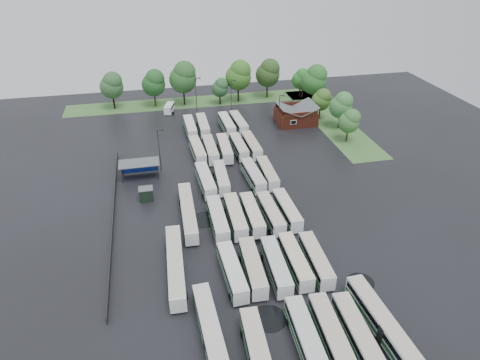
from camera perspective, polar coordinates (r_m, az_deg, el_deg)
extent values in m
plane|color=black|center=(75.00, 0.47, -6.35)|extent=(160.00, 160.00, 0.00)
cube|color=maroon|center=(116.40, 7.43, 8.34)|extent=(10.00, 8.00, 3.40)
cube|color=#4C4F51|center=(114.67, 6.32, 9.46)|extent=(5.07, 8.60, 2.19)
cube|color=#4C4F51|center=(116.30, 8.70, 9.60)|extent=(5.07, 8.60, 2.19)
cube|color=maroon|center=(112.11, 8.17, 8.62)|extent=(9.00, 0.20, 1.20)
cube|color=silver|center=(112.12, 7.14, 7.65)|extent=(1.60, 0.12, 1.20)
cylinder|color=#2D2D30|center=(89.96, -15.46, 0.50)|extent=(0.16, 0.16, 3.40)
cylinder|color=#2D2D30|center=(89.66, -10.90, 1.00)|extent=(0.16, 0.16, 3.40)
cylinder|color=#2D2D30|center=(92.77, -15.43, 1.46)|extent=(0.16, 0.16, 3.40)
cylinder|color=#2D2D30|center=(92.48, -11.00, 1.95)|extent=(0.16, 0.16, 3.40)
cube|color=#4C4F51|center=(90.31, -13.33, 2.24)|extent=(8.20, 4.20, 0.15)
cube|color=navy|center=(92.87, -13.21, 1.74)|extent=(7.60, 0.08, 2.60)
cube|color=black|center=(83.53, -12.39, -1.89)|extent=(2.50, 2.00, 2.50)
cube|color=#4C4F51|center=(82.85, -12.48, -1.12)|extent=(2.70, 2.20, 0.12)
cube|color=#3E692F|center=(132.21, -4.98, 10.41)|extent=(80.00, 10.00, 0.01)
cube|color=#3E692F|center=(120.61, 11.92, 7.86)|extent=(10.00, 50.00, 0.01)
cube|color=#2D2D30|center=(80.43, -16.51, -4.44)|extent=(0.10, 50.00, 1.20)
cube|color=silver|center=(54.79, 2.25, -21.63)|extent=(2.74, 11.05, 2.51)
cube|color=black|center=(54.39, 2.26, -21.31)|extent=(2.78, 10.61, 0.80)
cube|color=#13622C|center=(55.22, 2.24, -21.99)|extent=(2.78, 10.83, 0.55)
cube|color=#C1AF9C|center=(53.77, 2.28, -20.78)|extent=(2.64, 10.71, 0.11)
cylinder|color=black|center=(57.90, 1.31, -19.74)|extent=(2.33, 0.88, 0.88)
cube|color=silver|center=(56.40, 8.73, -19.98)|extent=(2.77, 11.32, 2.58)
cube|color=black|center=(56.01, 8.78, -19.64)|extent=(2.80, 10.87, 0.82)
cube|color=#0F5D21|center=(56.83, 8.69, -20.35)|extent=(2.80, 11.10, 0.57)
cube|color=#BCBAB7|center=(55.39, 8.85, -19.10)|extent=(2.66, 10.98, 0.11)
cylinder|color=black|center=(59.53, 7.40, -18.22)|extent=(2.39, 0.90, 0.90)
cube|color=silver|center=(57.20, 11.99, -19.43)|extent=(2.94, 11.48, 2.61)
cube|color=black|center=(56.81, 12.05, -19.09)|extent=(2.98, 11.03, 0.83)
cube|color=#166326|center=(57.63, 11.93, -19.80)|extent=(2.98, 11.25, 0.57)
cube|color=#B9A995|center=(56.19, 12.15, -18.54)|extent=(2.83, 11.13, 0.11)
cylinder|color=black|center=(60.31, 10.46, -17.73)|extent=(2.42, 0.91, 0.91)
cube|color=silver|center=(58.19, 15.20, -18.94)|extent=(2.66, 11.10, 2.53)
cube|color=black|center=(57.82, 15.27, -18.61)|extent=(2.70, 10.66, 0.81)
cube|color=#136B28|center=(58.61, 15.12, -19.29)|extent=(2.70, 10.88, 0.56)
cube|color=#B9A995|center=(57.23, 15.38, -18.07)|extent=(2.55, 10.76, 0.11)
cylinder|color=black|center=(61.14, 13.55, -17.35)|extent=(2.34, 0.88, 0.88)
cube|color=silver|center=(63.91, -1.06, -12.10)|extent=(2.71, 11.17, 2.54)
cube|color=black|center=(63.57, -1.06, -11.76)|extent=(2.75, 10.73, 0.81)
cube|color=#176229|center=(64.29, -1.05, -12.46)|extent=(2.74, 10.95, 0.56)
cube|color=silver|center=(63.03, -1.07, -11.21)|extent=(2.60, 10.83, 0.11)
cylinder|color=black|center=(62.29, -0.37, -15.11)|extent=(2.36, 0.89, 0.89)
cylinder|color=black|center=(67.36, -1.66, -10.90)|extent=(2.36, 0.89, 0.89)
cube|color=silver|center=(64.59, 1.69, -11.53)|extent=(2.79, 11.31, 2.57)
cube|color=black|center=(64.25, 1.69, -11.19)|extent=(2.83, 10.86, 0.82)
cube|color=#17642C|center=(64.97, 1.68, -11.90)|extent=(2.83, 11.09, 0.57)
cube|color=#BCAA94|center=(63.71, 1.70, -10.64)|extent=(2.69, 10.97, 0.11)
cylinder|color=black|center=(62.95, 2.47, -14.53)|extent=(2.39, 0.90, 0.90)
cylinder|color=black|center=(68.06, 0.94, -10.37)|extent=(2.39, 0.90, 0.90)
cube|color=silver|center=(65.01, 4.81, -11.33)|extent=(2.79, 11.30, 2.57)
cube|color=black|center=(64.67, 4.83, -10.99)|extent=(2.82, 10.85, 0.82)
cube|color=#235E30|center=(65.38, 4.79, -11.70)|extent=(2.82, 11.07, 0.57)
cube|color=#BDBBB8|center=(64.13, 4.86, -10.44)|extent=(2.68, 10.96, 0.11)
cylinder|color=black|center=(63.41, 5.71, -14.28)|extent=(2.38, 0.90, 0.90)
cylinder|color=black|center=(68.43, 3.90, -10.19)|extent=(2.38, 0.90, 0.90)
cube|color=silver|center=(66.16, 7.36, -10.64)|extent=(2.45, 11.12, 2.54)
cube|color=black|center=(65.83, 7.39, -10.31)|extent=(2.50, 10.68, 0.81)
cube|color=#1C6732|center=(66.53, 7.33, -11.00)|extent=(2.49, 10.90, 0.56)
cube|color=beige|center=(65.31, 7.43, -9.77)|extent=(2.35, 10.79, 0.11)
cylinder|color=black|center=(64.58, 8.32, -13.49)|extent=(2.36, 0.89, 0.89)
cylinder|color=black|center=(69.51, 6.34, -9.57)|extent=(2.36, 0.89, 0.89)
cube|color=silver|center=(66.88, 10.07, -10.42)|extent=(2.69, 10.98, 2.50)
cube|color=black|center=(66.56, 10.11, -10.09)|extent=(2.73, 10.54, 0.80)
cube|color=#0E6024|center=(67.23, 10.03, -10.77)|extent=(2.73, 10.76, 0.55)
cube|color=#BCB09B|center=(66.05, 10.17, -9.57)|extent=(2.59, 10.65, 0.11)
cylinder|color=black|center=(65.36, 11.10, -13.17)|extent=(2.32, 0.87, 0.87)
cylinder|color=black|center=(70.11, 8.95, -9.40)|extent=(2.32, 0.87, 0.87)
cube|color=silver|center=(74.18, -3.00, -5.21)|extent=(2.47, 11.41, 2.61)
cube|color=black|center=(73.88, -3.01, -4.88)|extent=(2.52, 10.95, 0.84)
cube|color=#0D5C1C|center=(74.52, -2.99, -5.57)|extent=(2.51, 11.18, 0.57)
cube|color=beige|center=(73.41, -3.03, -4.35)|extent=(2.37, 11.06, 0.11)
cylinder|color=black|center=(72.08, -2.48, -7.70)|extent=(2.42, 0.91, 0.91)
cylinder|color=black|center=(77.88, -3.43, -4.46)|extent=(2.42, 0.91, 0.91)
cube|color=silver|center=(74.78, -0.63, -4.83)|extent=(2.61, 11.45, 2.61)
cube|color=black|center=(74.48, -0.63, -4.50)|extent=(2.66, 11.00, 0.84)
cube|color=#155D25|center=(75.12, -0.63, -5.19)|extent=(2.65, 11.23, 0.58)
cube|color=beige|center=(74.01, -0.64, -3.97)|extent=(2.51, 11.11, 0.11)
cylinder|color=black|center=(72.68, -0.03, -7.29)|extent=(2.42, 0.91, 0.91)
cylinder|color=black|center=(78.47, -1.17, -4.11)|extent=(2.42, 0.91, 0.91)
cube|color=silver|center=(75.38, 1.63, -4.59)|extent=(2.41, 10.98, 2.51)
cube|color=black|center=(75.09, 1.63, -4.27)|extent=(2.46, 10.55, 0.80)
cube|color=#195A2E|center=(75.70, 1.62, -4.93)|extent=(2.45, 10.76, 0.55)
cube|color=beige|center=(74.64, 1.64, -3.77)|extent=(2.31, 10.65, 0.11)
cylinder|color=black|center=(73.38, 2.27, -6.92)|extent=(2.33, 0.88, 0.88)
cylinder|color=black|center=(78.89, 1.01, -3.91)|extent=(2.33, 0.88, 0.88)
cube|color=silver|center=(75.85, 4.10, -4.43)|extent=(2.51, 10.93, 2.49)
cube|color=black|center=(75.56, 4.11, -4.12)|extent=(2.56, 10.50, 0.80)
cube|color=#1A5A29|center=(76.16, 4.08, -4.77)|extent=(2.55, 10.72, 0.55)
cube|color=#BDB19E|center=(75.12, 4.13, -3.62)|extent=(2.42, 10.60, 0.11)
cylinder|color=black|center=(73.89, 4.81, -6.72)|extent=(2.31, 0.87, 0.87)
cylinder|color=black|center=(79.30, 3.38, -3.77)|extent=(2.31, 0.87, 0.87)
cube|color=silver|center=(77.00, 6.27, -3.96)|extent=(2.44, 10.89, 2.49)
cube|color=black|center=(76.72, 6.29, -3.65)|extent=(2.49, 10.46, 0.80)
cube|color=#146D2A|center=(77.31, 6.25, -4.29)|extent=(2.48, 10.68, 0.55)
cube|color=beige|center=(76.29, 6.32, -3.16)|extent=(2.34, 10.57, 0.11)
cylinder|color=black|center=(75.06, 7.03, -6.20)|extent=(2.31, 0.87, 0.87)
cylinder|color=black|center=(80.42, 5.46, -3.33)|extent=(2.31, 0.87, 0.87)
cube|color=silver|center=(85.40, -4.61, -0.06)|extent=(2.85, 11.50, 2.61)
cube|color=black|center=(85.13, -4.63, 0.24)|extent=(2.89, 11.04, 0.84)
cube|color=#1F6D35|center=(85.69, -4.60, -0.39)|extent=(2.89, 11.27, 0.58)
cube|color=beige|center=(84.72, -4.65, 0.73)|extent=(2.74, 11.15, 0.11)
cylinder|color=black|center=(82.98, -4.21, -2.09)|extent=(2.42, 0.91, 0.91)
cylinder|color=black|center=(89.19, -4.92, 0.37)|extent=(2.42, 0.91, 0.91)
cube|color=silver|center=(86.34, -2.52, 0.31)|extent=(2.81, 10.95, 2.49)
cube|color=black|center=(86.09, -2.52, 0.60)|extent=(2.84, 10.52, 0.80)
cube|color=#125F21|center=(86.61, -2.51, 0.00)|extent=(2.85, 10.74, 0.55)
cube|color=#B8B4AE|center=(85.70, -2.53, 1.06)|extent=(2.71, 10.62, 0.11)
cylinder|color=black|center=(84.04, -2.08, -1.58)|extent=(2.31, 0.87, 0.87)
cylinder|color=black|center=(89.93, -2.89, 0.71)|extent=(2.31, 0.87, 0.87)
cube|color=silver|center=(86.98, 1.76, 0.61)|extent=(2.85, 11.25, 2.56)
cube|color=black|center=(86.73, 1.77, 0.90)|extent=(2.89, 10.81, 0.82)
cube|color=#1A632D|center=(87.26, 1.76, 0.29)|extent=(2.89, 11.03, 0.56)
cube|color=#BAB3AB|center=(86.33, 1.78, 1.37)|extent=(2.74, 10.92, 0.11)
cylinder|color=black|center=(84.66, 2.33, -1.31)|extent=(2.37, 0.89, 0.89)
cylinder|color=black|center=(90.63, 1.21, 1.00)|extent=(2.37, 0.89, 0.89)
cube|color=silver|center=(88.01, 3.66, 0.91)|extent=(2.47, 10.96, 2.50)
cube|color=black|center=(87.76, 3.67, 1.20)|extent=(2.52, 10.52, 0.80)
cube|color=#14662B|center=(88.28, 3.65, 0.60)|extent=(2.51, 10.74, 0.55)
cube|color=#B8A78B|center=(87.38, 3.69, 1.65)|extent=(2.37, 10.63, 0.11)
cylinder|color=black|center=(85.75, 4.26, -0.94)|extent=(2.32, 0.87, 0.87)
cylinder|color=black|center=(91.55, 3.05, 1.28)|extent=(2.32, 0.87, 0.87)
cube|color=silver|center=(97.75, -5.70, 3.99)|extent=(2.77, 11.04, 2.51)
cube|color=black|center=(97.53, -5.71, 4.25)|extent=(2.81, 10.60, 0.80)
cube|color=#1C6131|center=(97.99, -5.68, 3.70)|extent=(2.81, 10.82, 0.55)
cube|color=beige|center=(97.18, -5.73, 4.67)|extent=(2.67, 10.71, 0.11)
cylinder|color=black|center=(95.22, -5.39, 2.40)|extent=(2.33, 0.88, 0.88)
cylinder|color=black|center=(101.43, -5.92, 4.21)|extent=(2.33, 0.88, 0.88)
cube|color=silver|center=(97.74, -3.97, 4.09)|extent=(2.39, 11.20, 2.56)
cube|color=black|center=(97.51, -3.98, 4.36)|extent=(2.44, 10.75, 0.82)
cube|color=#246D3A|center=(97.99, -3.96, 3.79)|extent=(2.43, 10.98, 0.56)
cube|color=#B9B09F|center=(97.16, -4.00, 4.79)|extent=(2.29, 10.86, 0.11)
cylinder|color=black|center=(95.16, -3.61, 2.47)|extent=(2.38, 0.90, 0.90)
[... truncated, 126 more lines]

